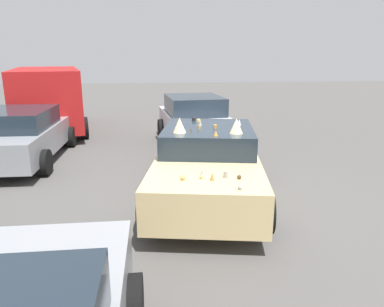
{
  "coord_description": "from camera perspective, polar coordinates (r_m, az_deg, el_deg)",
  "views": [
    {
      "loc": [
        -6.45,
        1.02,
        2.69
      ],
      "look_at": [
        0.0,
        0.3,
        0.9
      ],
      "focal_mm": 33.52,
      "sensor_mm": 36.0,
      "label": 1
    }
  ],
  "objects": [
    {
      "name": "parked_van_behind_right",
      "position": [
        13.76,
        -21.91,
        8.31
      ],
      "size": [
        5.32,
        3.17,
        2.23
      ],
      "rotation": [
        0.0,
        0.0,
        0.23
      ],
      "color": "#B21919",
      "rests_on": "ground"
    },
    {
      "name": "parked_sedan_near_left",
      "position": [
        10.27,
        -25.49,
        2.74
      ],
      "size": [
        4.4,
        2.07,
        1.38
      ],
      "rotation": [
        0.0,
        0.0,
        -0.01
      ],
      "color": "gray",
      "rests_on": "ground"
    },
    {
      "name": "art_car_decorated",
      "position": [
        6.86,
        2.51,
        -1.46
      ],
      "size": [
        4.59,
        2.63,
        1.62
      ],
      "rotation": [
        0.0,
        0.0,
        2.97
      ],
      "color": "#D8BC7F",
      "rests_on": "ground"
    },
    {
      "name": "ground_plane",
      "position": [
        7.06,
        2.44,
        -6.99
      ],
      "size": [
        60.0,
        60.0,
        0.0
      ],
      "primitive_type": "plane",
      "color": "#514F4C"
    },
    {
      "name": "parked_sedan_near_right",
      "position": [
        10.66,
        0.62,
        4.97
      ],
      "size": [
        4.31,
        2.26,
        1.51
      ],
      "rotation": [
        0.0,
        0.0,
        3.24
      ],
      "color": "silver",
      "rests_on": "ground"
    }
  ]
}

